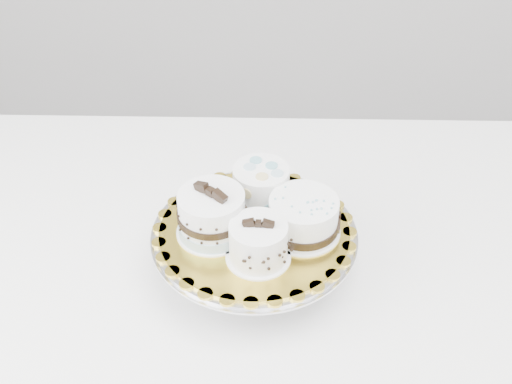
{
  "coord_description": "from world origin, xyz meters",
  "views": [
    {
      "loc": [
        -0.0,
        -0.65,
        1.54
      ],
      "look_at": [
        -0.03,
        0.11,
        0.92
      ],
      "focal_mm": 45.0,
      "sensor_mm": 36.0,
      "label": 1
    }
  ],
  "objects_px": {
    "cake_board": "(254,230)",
    "cake_dots": "(261,185)",
    "cake_swirl": "(258,243)",
    "cake_banded": "(212,216)",
    "cake_ribbon": "(304,217)",
    "table": "(223,280)",
    "cake_stand": "(254,244)"
  },
  "relations": [
    {
      "from": "cake_swirl",
      "to": "cake_banded",
      "type": "relative_size",
      "value": 0.68
    },
    {
      "from": "cake_ribbon",
      "to": "cake_banded",
      "type": "bearing_deg",
      "value": -171.55
    },
    {
      "from": "table",
      "to": "cake_dots",
      "type": "height_order",
      "value": "cake_dots"
    },
    {
      "from": "cake_board",
      "to": "cake_dots",
      "type": "height_order",
      "value": "cake_dots"
    },
    {
      "from": "cake_banded",
      "to": "cake_board",
      "type": "bearing_deg",
      "value": 44.93
    },
    {
      "from": "cake_stand",
      "to": "cake_swirl",
      "type": "bearing_deg",
      "value": -82.82
    },
    {
      "from": "cake_swirl",
      "to": "cake_ribbon",
      "type": "bearing_deg",
      "value": 44.21
    },
    {
      "from": "cake_board",
      "to": "table",
      "type": "bearing_deg",
      "value": 146.5
    },
    {
      "from": "cake_banded",
      "to": "cake_stand",
      "type": "bearing_deg",
      "value": 44.93
    },
    {
      "from": "table",
      "to": "cake_dots",
      "type": "distance_m",
      "value": 0.21
    },
    {
      "from": "cake_board",
      "to": "cake_swirl",
      "type": "distance_m",
      "value": 0.07
    },
    {
      "from": "cake_board",
      "to": "cake_ribbon",
      "type": "bearing_deg",
      "value": -1.76
    },
    {
      "from": "cake_stand",
      "to": "cake_banded",
      "type": "distance_m",
      "value": 0.1
    },
    {
      "from": "cake_swirl",
      "to": "cake_ribbon",
      "type": "xyz_separation_m",
      "value": [
        0.07,
        0.06,
        -0.0
      ]
    },
    {
      "from": "cake_board",
      "to": "cake_swirl",
      "type": "xyz_separation_m",
      "value": [
        0.01,
        -0.06,
        0.03
      ]
    },
    {
      "from": "cake_swirl",
      "to": "cake_banded",
      "type": "distance_m",
      "value": 0.09
    },
    {
      "from": "cake_board",
      "to": "cake_ribbon",
      "type": "height_order",
      "value": "cake_ribbon"
    },
    {
      "from": "table",
      "to": "cake_board",
      "type": "relative_size",
      "value": 4.33
    },
    {
      "from": "cake_board",
      "to": "cake_dots",
      "type": "distance_m",
      "value": 0.08
    },
    {
      "from": "table",
      "to": "cake_banded",
      "type": "xyz_separation_m",
      "value": [
        -0.01,
        -0.05,
        0.2
      ]
    },
    {
      "from": "cake_stand",
      "to": "cake_banded",
      "type": "relative_size",
      "value": 2.28
    },
    {
      "from": "cake_swirl",
      "to": "cake_banded",
      "type": "bearing_deg",
      "value": 146.05
    },
    {
      "from": "cake_swirl",
      "to": "cake_dots",
      "type": "relative_size",
      "value": 0.82
    },
    {
      "from": "cake_ribbon",
      "to": "cake_dots",
      "type": "bearing_deg",
      "value": 139.8
    },
    {
      "from": "cake_stand",
      "to": "cake_dots",
      "type": "xyz_separation_m",
      "value": [
        0.01,
        0.07,
        0.07
      ]
    },
    {
      "from": "cake_stand",
      "to": "cake_swirl",
      "type": "relative_size",
      "value": 3.34
    },
    {
      "from": "cake_swirl",
      "to": "cake_banded",
      "type": "xyz_separation_m",
      "value": [
        -0.07,
        0.06,
        0.0
      ]
    },
    {
      "from": "cake_board",
      "to": "cake_dots",
      "type": "bearing_deg",
      "value": 82.7
    },
    {
      "from": "table",
      "to": "cake_swirl",
      "type": "xyz_separation_m",
      "value": [
        0.07,
        -0.1,
        0.19
      ]
    },
    {
      "from": "cake_dots",
      "to": "cake_ribbon",
      "type": "bearing_deg",
      "value": -23.6
    },
    {
      "from": "table",
      "to": "cake_stand",
      "type": "height_order",
      "value": "cake_stand"
    },
    {
      "from": "cake_dots",
      "to": "cake_ribbon",
      "type": "distance_m",
      "value": 0.1
    }
  ]
}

